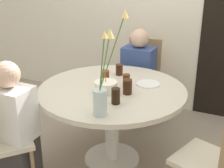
{
  "coord_description": "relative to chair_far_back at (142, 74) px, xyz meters",
  "views": [
    {
      "loc": [
        1.05,
        -2.24,
        1.75
      ],
      "look_at": [
        0.0,
        0.0,
        0.77
      ],
      "focal_mm": 50.0,
      "sensor_mm": 36.0,
      "label": 1
    }
  ],
  "objects": [
    {
      "name": "chair_near_front",
      "position": [
        1.03,
        -1.32,
        0.0
      ],
      "size": [
        0.51,
        0.51,
        0.92
      ],
      "rotation": [
        0.0,
        0.0,
        4.38
      ],
      "color": "beige",
      "rests_on": "ground_plane"
    },
    {
      "name": "drink_glass_4",
      "position": [
        0.0,
        -0.66,
        0.26
      ],
      "size": [
        0.07,
        0.07,
        0.1
      ],
      "color": "#33190C",
      "rests_on": "dining_table"
    },
    {
      "name": "person_guest",
      "position": [
        -0.47,
        -1.63,
        -0.01
      ],
      "size": [
        0.34,
        0.24,
        1.08
      ],
      "color": "#383333",
      "rests_on": "ground_plane"
    },
    {
      "name": "drink_glass_0",
      "position": [
        0.25,
        -1.05,
        0.27
      ],
      "size": [
        0.08,
        0.08,
        0.12
      ],
      "color": "#33190C",
      "rests_on": "dining_table"
    },
    {
      "name": "chair_far_back",
      "position": [
        0.0,
        0.0,
        0.0
      ],
      "size": [
        0.43,
        0.43,
        0.92
      ],
      "rotation": [
        0.0,
        0.0,
        0.08
      ],
      "color": "beige",
      "rests_on": "ground_plane"
    },
    {
      "name": "birthday_cake",
      "position": [
        0.07,
        -1.09,
        0.25
      ],
      "size": [
        0.19,
        0.19,
        0.13
      ],
      "color": "white",
      "rests_on": "dining_table"
    },
    {
      "name": "ground_plane",
      "position": [
        0.08,
        -1.0,
        -0.52
      ],
      "size": [
        16.0,
        16.0,
        0.0
      ],
      "primitive_type": "plane",
      "color": "gray"
    },
    {
      "name": "dining_table",
      "position": [
        0.08,
        -1.0,
        0.08
      ],
      "size": [
        1.27,
        1.27,
        0.73
      ],
      "color": "beige",
      "rests_on": "ground_plane"
    },
    {
      "name": "side_plate",
      "position": [
        0.33,
        -0.78,
        0.21
      ],
      "size": [
        0.21,
        0.21,
        0.01
      ],
      "color": "white",
      "rests_on": "dining_table"
    },
    {
      "name": "flower_vase",
      "position": [
        0.23,
        -1.47,
        0.4
      ],
      "size": [
        0.23,
        0.18,
        0.74
      ],
      "color": "#B2C6C1",
      "rests_on": "dining_table"
    },
    {
      "name": "drink_glass_2",
      "position": [
        -0.02,
        -0.91,
        0.27
      ],
      "size": [
        0.07,
        0.07,
        0.12
      ],
      "color": "maroon",
      "rests_on": "dining_table"
    },
    {
      "name": "wall_back",
      "position": [
        0.08,
        0.4,
        0.78
      ],
      "size": [
        8.0,
        0.05,
        2.6
      ],
      "color": "beige",
      "rests_on": "ground_plane"
    },
    {
      "name": "person_boy",
      "position": [
        0.01,
        -0.16,
        -0.01
      ],
      "size": [
        0.34,
        0.24,
        1.08
      ],
      "color": "#383333",
      "rests_on": "ground_plane"
    },
    {
      "name": "drink_glass_3",
      "position": [
        0.24,
        -1.26,
        0.27
      ],
      "size": [
        0.07,
        0.07,
        0.13
      ],
      "color": "black",
      "rests_on": "dining_table"
    },
    {
      "name": "drink_glass_1",
      "position": [
        0.17,
        -0.9,
        0.26
      ],
      "size": [
        0.06,
        0.06,
        0.11
      ],
      "color": "#51280F",
      "rests_on": "dining_table"
    }
  ]
}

